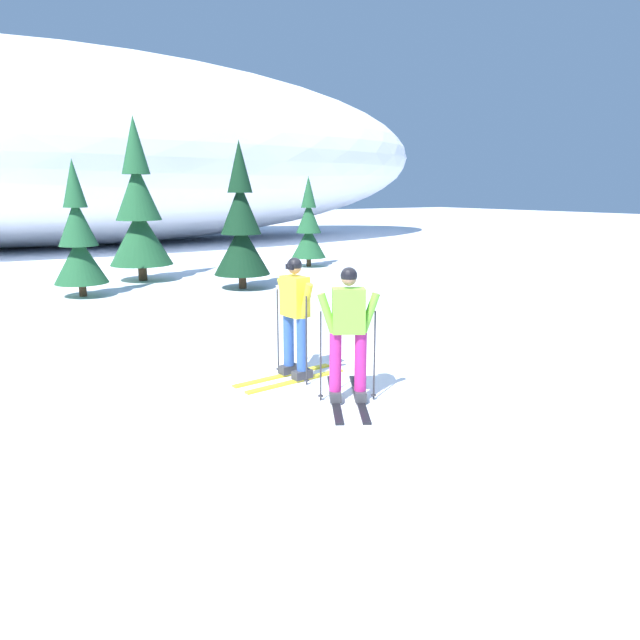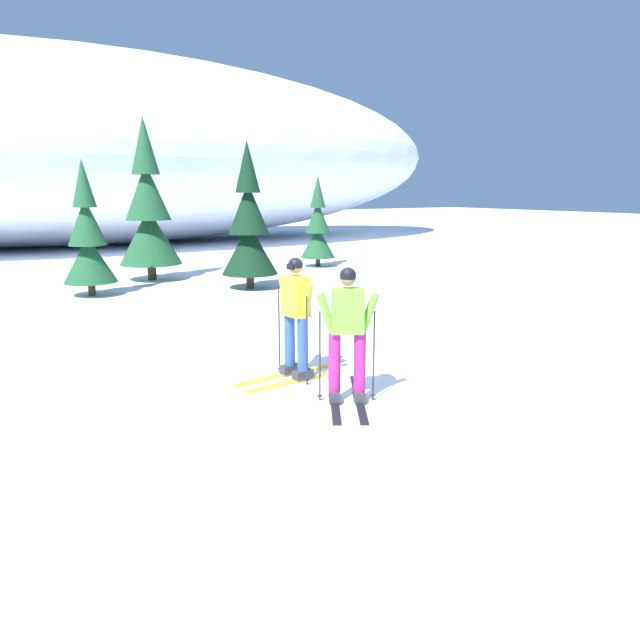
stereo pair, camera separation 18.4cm
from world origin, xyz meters
name	(u,v)px [view 2 (the right image)]	position (x,y,z in m)	size (l,w,h in m)	color
ground_plane	(335,384)	(0.00, 0.00, 0.00)	(120.00, 120.00, 0.00)	white
skier_yellow_jacket	(295,316)	(-0.33, 0.52, 0.89)	(1.66, 0.78, 1.72)	gold
skier_lime_jacket	(347,334)	(-0.25, -0.66, 0.88)	(1.23, 1.71, 1.71)	black
pine_tree_center_left	(88,240)	(-1.49, 9.04, 1.40)	(1.29, 1.29, 3.35)	#47301E
pine_tree_center	(148,213)	(0.56, 10.88, 1.95)	(1.80, 1.80, 4.65)	#47301E
pine_tree_center_right	(249,228)	(2.40, 7.97, 1.62)	(1.50, 1.50, 3.88)	#47301E
pine_tree_far_right	(318,229)	(6.37, 10.99, 1.29)	(1.19, 1.19, 3.07)	#47301E
snow_ridge_background	(85,150)	(1.38, 24.03, 4.46)	(38.97, 15.47, 8.93)	white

